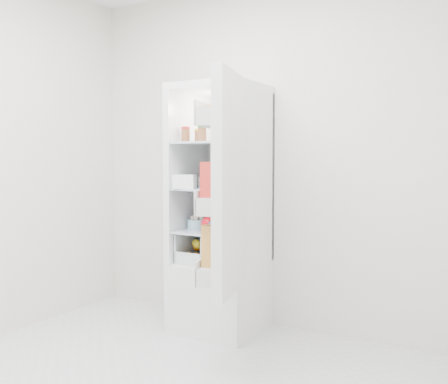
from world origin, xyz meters
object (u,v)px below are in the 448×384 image
Objects in this scene: red_cabbage at (234,218)px; mushroom_bowl at (197,224)px; refrigerator at (223,240)px; fridge_door at (226,188)px.

mushroom_bowl is at bearing -170.39° from red_cabbage.
red_cabbage is at bearing -23.03° from refrigerator.
fridge_door is at bearing -58.86° from refrigerator.
refrigerator reaches higher than red_cabbage.
fridge_door is at bearing -65.81° from red_cabbage.
refrigerator reaches higher than fridge_door.
refrigerator reaches higher than mushroom_bowl.
refrigerator is 0.85m from fridge_door.
mushroom_bowl is 0.11× the size of fridge_door.
mushroom_bowl is at bearing -148.93° from refrigerator.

